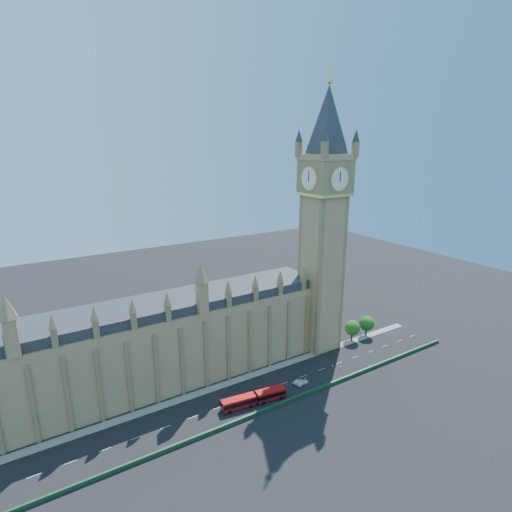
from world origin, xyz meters
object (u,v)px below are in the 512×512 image
red_bus (254,399)px  car_white (302,383)px  car_silver (299,381)px  car_grey (255,400)px

red_bus → car_white: size_ratio=4.43×
red_bus → car_white: (18.66, 0.37, -1.14)m
car_silver → car_white: car_white is taller
car_grey → car_silver: (17.03, 0.82, -0.02)m
red_bus → car_white: red_bus is taller
car_silver → car_white: size_ratio=0.85×
red_bus → car_silver: 18.16m
red_bus → car_white: bearing=8.9°
car_silver → car_white: bearing=-159.8°
red_bus → car_grey: size_ratio=5.24×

